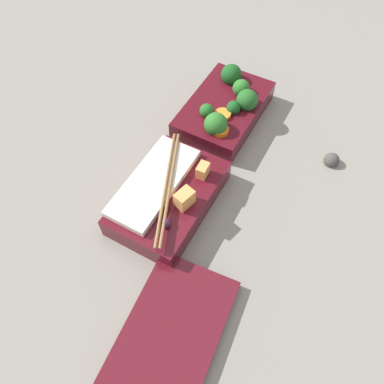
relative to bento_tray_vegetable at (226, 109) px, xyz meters
name	(u,v)px	position (x,y,z in m)	size (l,w,h in m)	color
ground_plane	(196,158)	(0.12, 0.00, -0.03)	(3.00, 3.00, 0.00)	gray
bento_tray_vegetable	(226,109)	(0.00, 0.00, 0.00)	(0.21, 0.13, 0.08)	#510F19
bento_tray_rice	(168,196)	(0.23, 0.00, 0.00)	(0.21, 0.13, 0.07)	#510F19
bento_lid	(172,331)	(0.41, 0.12, -0.02)	(0.20, 0.13, 0.02)	#510F19
pebble_1	(331,160)	(0.01, 0.22, -0.02)	(0.03, 0.03, 0.03)	#474442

